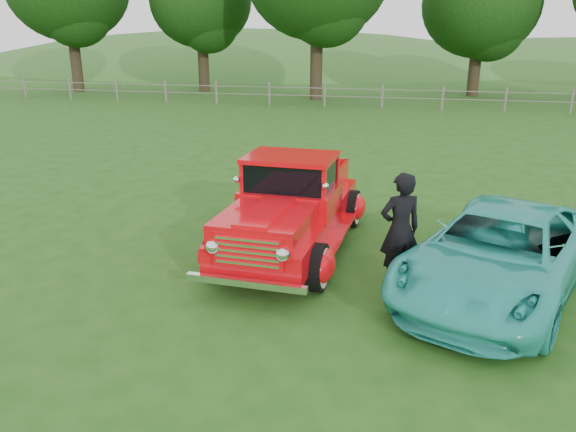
% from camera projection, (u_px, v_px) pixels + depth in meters
% --- Properties ---
extents(ground, '(140.00, 140.00, 0.00)m').
position_uv_depth(ground, '(283.00, 292.00, 8.62)').
color(ground, '#1E4C14').
rests_on(ground, ground).
extents(distant_hills, '(116.00, 60.00, 18.00)m').
position_uv_depth(distant_hills, '(366.00, 105.00, 65.93)').
color(distant_hills, '#326826').
rests_on(distant_hills, ground).
extents(fence_line, '(48.00, 0.12, 1.20)m').
position_uv_depth(fence_line, '(382.00, 96.00, 28.78)').
color(fence_line, '#696559').
rests_on(fence_line, ground).
extents(tree_mid_west, '(6.40, 6.40, 8.46)m').
position_uv_depth(tree_mid_west, '(201.00, 1.00, 35.32)').
color(tree_mid_west, '#302518').
rests_on(tree_mid_west, ground).
extents(tree_near_east, '(6.80, 6.80, 8.33)m').
position_uv_depth(tree_near_east, '(481.00, 5.00, 32.74)').
color(tree_near_east, '#302518').
rests_on(tree_near_east, ground).
extents(red_pickup, '(2.42, 5.07, 1.78)m').
position_uv_depth(red_pickup, '(292.00, 208.00, 10.05)').
color(red_pickup, black).
rests_on(red_pickup, ground).
extents(teal_sedan, '(3.82, 5.17, 1.31)m').
position_uv_depth(teal_sedan, '(501.00, 253.00, 8.40)').
color(teal_sedan, '#2DB4A6').
rests_on(teal_sedan, ground).
extents(man, '(0.79, 0.69, 1.82)m').
position_uv_depth(man, '(400.00, 230.00, 8.63)').
color(man, black).
rests_on(man, ground).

